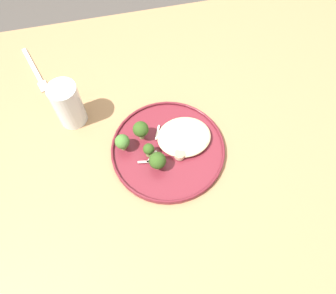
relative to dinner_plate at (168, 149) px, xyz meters
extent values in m
plane|color=#47423D|center=(0.06, 0.04, -0.75)|extent=(6.00, 6.00, 0.00)
cube|color=#9E754C|center=(0.06, 0.04, -0.03)|extent=(1.40, 1.00, 0.04)
cube|color=olive|center=(-0.58, 0.48, -0.40)|extent=(0.06, 0.06, 0.70)
cube|color=olive|center=(0.70, 0.48, -0.40)|extent=(0.06, 0.06, 0.70)
cylinder|color=maroon|center=(0.00, 0.00, 0.00)|extent=(0.29, 0.29, 0.01)
torus|color=maroon|center=(0.00, 0.00, 0.01)|extent=(0.29, 0.29, 0.01)
ellipsoid|color=beige|center=(0.05, 0.02, 0.01)|extent=(0.14, 0.12, 0.02)
cylinder|color=beige|center=(0.02, -0.03, 0.01)|extent=(0.03, 0.03, 0.02)
cylinder|color=#988766|center=(0.02, -0.03, 0.02)|extent=(0.03, 0.03, 0.00)
cylinder|color=beige|center=(0.05, -0.01, 0.01)|extent=(0.03, 0.03, 0.01)
cylinder|color=#988766|center=(0.05, -0.01, 0.02)|extent=(0.03, 0.03, 0.00)
cylinder|color=beige|center=(0.05, 0.01, 0.01)|extent=(0.03, 0.03, 0.01)
cylinder|color=#988766|center=(0.05, 0.01, 0.02)|extent=(0.03, 0.03, 0.00)
cylinder|color=#DBB77A|center=(0.09, -0.01, 0.01)|extent=(0.03, 0.03, 0.01)
cylinder|color=#8E774F|center=(0.09, -0.01, 0.02)|extent=(0.03, 0.03, 0.00)
cylinder|color=#7A994C|center=(-0.05, -0.01, 0.01)|extent=(0.02, 0.02, 0.02)
sphere|color=#2D4C19|center=(-0.05, -0.01, 0.03)|extent=(0.03, 0.03, 0.03)
cylinder|color=#89A356|center=(-0.06, 0.05, 0.01)|extent=(0.01, 0.01, 0.03)
sphere|color=#2D4C19|center=(-0.06, 0.05, 0.04)|extent=(0.04, 0.04, 0.04)
cylinder|color=#89A356|center=(-0.04, -0.04, 0.01)|extent=(0.02, 0.02, 0.02)
sphere|color=#2D4C19|center=(-0.04, -0.04, 0.04)|extent=(0.04, 0.04, 0.04)
cylinder|color=#89A356|center=(-0.11, 0.03, 0.01)|extent=(0.02, 0.02, 0.02)
sphere|color=#42702D|center=(-0.11, 0.03, 0.04)|extent=(0.04, 0.04, 0.04)
cube|color=silver|center=(-0.04, -0.01, 0.01)|extent=(0.03, 0.03, 0.00)
cube|color=silver|center=(-0.02, 0.05, 0.01)|extent=(0.02, 0.04, 0.00)
cube|color=silver|center=(-0.06, -0.03, 0.01)|extent=(0.04, 0.01, 0.00)
cylinder|color=silver|center=(-0.23, 0.15, 0.06)|extent=(0.07, 0.07, 0.13)
cylinder|color=#936028|center=(-0.23, 0.15, 0.03)|extent=(0.06, 0.06, 0.09)
cube|color=silver|center=(-0.33, 0.37, -0.01)|extent=(0.06, 0.15, 0.00)
cube|color=silver|center=(-0.30, 0.28, -0.01)|extent=(0.03, 0.04, 0.00)
camera|label=1|loc=(-0.09, -0.38, 0.73)|focal=34.89mm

